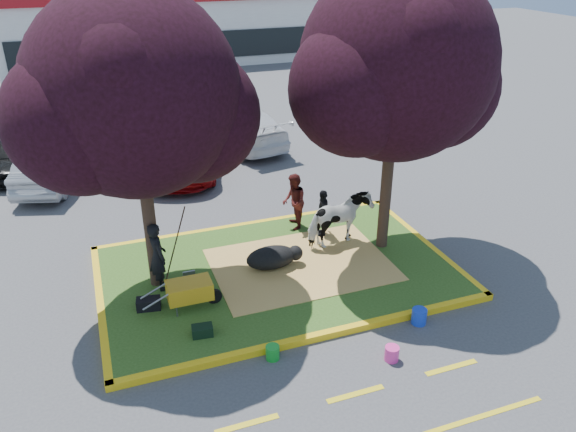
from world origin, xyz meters
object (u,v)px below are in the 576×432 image
object	(u,v)px
handler	(158,256)
wheelbarrow	(190,290)
bucket_green	(273,352)
bucket_pink	(392,353)
car_silver	(53,165)
cow	(339,220)
car_black	(15,155)
calf	(271,258)
bucket_blue	(419,316)

from	to	relation	value
handler	wheelbarrow	bearing A→B (deg)	-167.15
handler	bucket_green	size ratio (longest dim) A/B	5.60
handler	bucket_pink	xyz separation A→B (m)	(3.78, -3.82, -0.80)
handler	wheelbarrow	distance (m)	1.20
handler	car_silver	distance (m)	7.87
cow	car_silver	size ratio (longest dim) A/B	0.41
cow	bucket_pink	distance (m)	4.36
car_black	car_silver	world-z (taller)	car_silver
calf	bucket_pink	world-z (taller)	calf
car_black	handler	bearing A→B (deg)	-57.95
bucket_pink	bucket_blue	world-z (taller)	bucket_blue
calf	bucket_blue	size ratio (longest dim) A/B	3.62
car_black	car_silver	distance (m)	1.94
handler	car_black	bearing A→B (deg)	8.70
cow	calf	xyz separation A→B (m)	(-1.98, -0.47, -0.44)
calf	bucket_pink	size ratio (longest dim) A/B	4.12
calf	wheelbarrow	xyz separation A→B (m)	(-2.13, -0.97, 0.17)
calf	car_black	size ratio (longest dim) A/B	0.33
bucket_pink	cow	bearing A→B (deg)	79.00
bucket_green	bucket_blue	size ratio (longest dim) A/B	0.85
handler	bucket_green	bearing A→B (deg)	-163.58
bucket_green	car_black	size ratio (longest dim) A/B	0.08
cow	handler	xyz separation A→B (m)	(-4.60, -0.41, 0.10)
bucket_blue	car_black	bearing A→B (deg)	124.88
bucket_pink	bucket_blue	bearing A→B (deg)	36.37
calf	car_silver	world-z (taller)	car_silver
cow	car_black	distance (m)	11.84
cow	car_silver	world-z (taller)	cow
wheelbarrow	bucket_blue	distance (m)	4.84
calf	handler	size ratio (longest dim) A/B	0.76
handler	cow	bearing A→B (deg)	-97.41
cow	bucket_blue	bearing A→B (deg)	172.77
wheelbarrow	bucket_green	bearing A→B (deg)	-59.14
car_black	bucket_pink	bearing A→B (deg)	-49.60
bucket_green	bucket_pink	size ratio (longest dim) A/B	0.96
cow	car_silver	distance (m)	9.91
wheelbarrow	car_silver	world-z (taller)	car_silver
bucket_green	handler	bearing A→B (deg)	118.92
handler	bucket_blue	world-z (taller)	handler
handler	bucket_blue	size ratio (longest dim) A/B	4.74
wheelbarrow	bucket_blue	world-z (taller)	wheelbarrow
calf	handler	xyz separation A→B (m)	(-2.62, 0.06, 0.54)
wheelbarrow	car_black	world-z (taller)	car_black
cow	calf	world-z (taller)	cow
bucket_green	bucket_blue	world-z (taller)	bucket_blue
bucket_blue	wheelbarrow	bearing A→B (deg)	155.89
cow	calf	size ratio (longest dim) A/B	1.36
wheelbarrow	handler	bearing A→B (deg)	115.51
cow	bucket_pink	bearing A→B (deg)	156.98
handler	bucket_green	distance (m)	3.52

